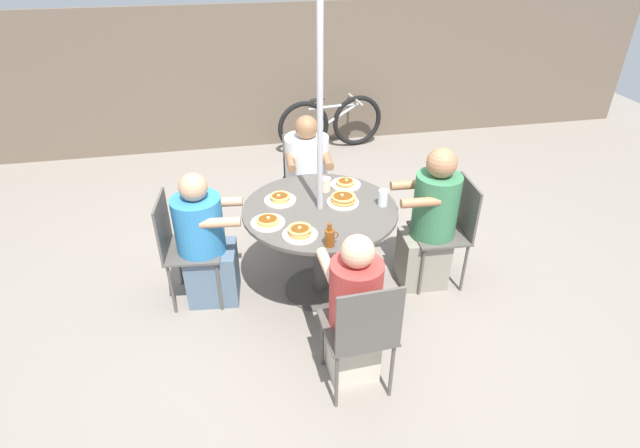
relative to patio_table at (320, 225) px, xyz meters
The scene contains 21 objects.
ground_plane 0.61m from the patio_table, ahead, with size 12.00×12.00×0.00m, color gray.
back_fence 3.14m from the patio_table, 90.00° to the left, with size 10.00×0.06×1.74m, color brown.
patio_table is the anchor object (origin of this frame).
umbrella_pole 0.48m from the patio_table, ahead, with size 0.04×0.04×2.19m, color #ADADB2.
patio_chair_north 1.04m from the patio_table, ahead, with size 0.43×0.43×0.89m.
diner_north 0.87m from the patio_table, ahead, with size 0.51×0.36×1.18m.
patio_chair_east 1.04m from the patio_table, 86.37° to the left, with size 0.44×0.44×0.89m.
diner_east 0.87m from the patio_table, 86.37° to the left, with size 0.41×0.55×1.16m.
patio_chair_south 1.04m from the patio_table, behind, with size 0.45×0.45×0.89m.
diner_south 0.88m from the patio_table, behind, with size 0.52×0.40×1.08m.
patio_chair_west 1.04m from the patio_table, 87.36° to the right, with size 0.43×0.43×0.89m.
diner_west 0.88m from the patio_table, 87.36° to the right, with size 0.34×0.50×1.08m.
pancake_plate_a 0.26m from the patio_table, 13.29° to the left, with size 0.24×0.24×0.07m.
pancake_plate_b 0.36m from the patio_table, 148.99° to the left, with size 0.24×0.24×0.06m.
pancake_plate_c 0.46m from the patio_table, 160.68° to the right, with size 0.24×0.24×0.05m.
pancake_plate_d 0.43m from the patio_table, 121.53° to the right, with size 0.24×0.24×0.07m.
pancake_plate_e 0.45m from the patio_table, 49.72° to the left, with size 0.24×0.24×0.05m.
syrup_bottle 0.53m from the patio_table, 93.80° to the right, with size 0.09×0.07×0.17m.
coffee_cup 0.35m from the patio_table, 70.49° to the left, with size 0.09×0.09×0.10m.
drinking_glass_a 0.51m from the patio_table, ahead, with size 0.07×0.07×0.12m, color silver.
bicycle 2.91m from the patio_table, 76.06° to the left, with size 1.39×0.44×0.68m.
Camera 1 is at (-0.62, -3.12, 2.61)m, focal length 28.00 mm.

